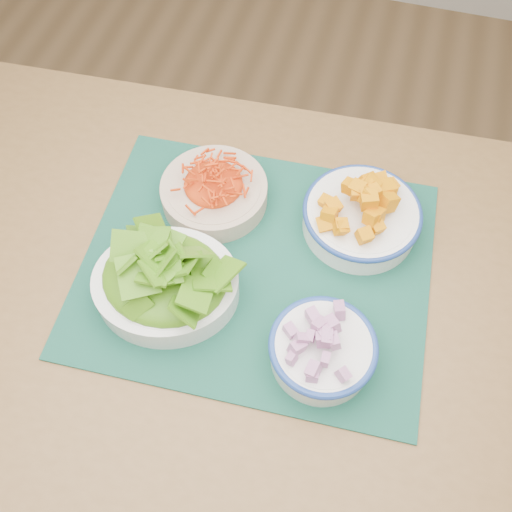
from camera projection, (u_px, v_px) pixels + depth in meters
The scene contains 7 objects.
ground at pixel (126, 419), 1.54m from camera, with size 4.00×4.00×0.00m, color #9E784C.
table at pixel (232, 324), 0.97m from camera, with size 1.34×0.94×0.75m.
placemat at pixel (256, 266), 0.92m from camera, with size 0.55×0.45×0.00m, color #0B3228.
carrot_bowl at pixel (214, 188), 0.96m from camera, with size 0.23×0.23×0.07m.
squash_bowl at pixel (363, 211), 0.92m from camera, with size 0.20×0.20×0.10m.
lettuce_bowl at pixel (165, 279), 0.85m from camera, with size 0.26×0.24×0.10m.
onion_bowl at pixel (323, 347), 0.80m from camera, with size 0.16×0.16×0.08m.
Camera 1 is at (0.45, -0.30, 1.55)m, focal length 40.00 mm.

